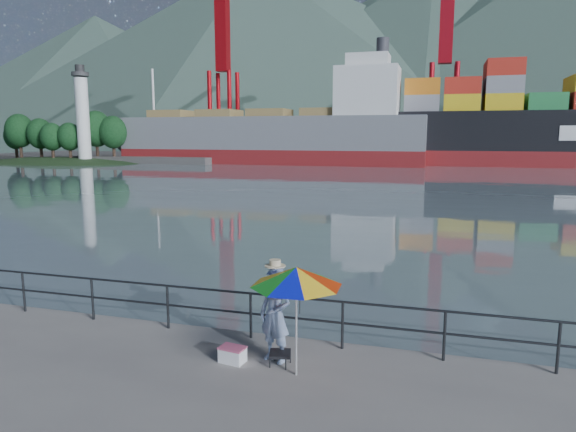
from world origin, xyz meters
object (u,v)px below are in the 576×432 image
(beach_umbrella, at_px, (296,277))
(fisherman, at_px, (275,314))
(cooler_bag, at_px, (233,355))
(bulk_carrier, at_px, (281,135))

(beach_umbrella, bearing_deg, fisherman, 139.18)
(cooler_bag, distance_m, bulk_carrier, 71.63)
(fisherman, distance_m, beach_umbrella, 1.18)
(fisherman, xyz_separation_m, beach_umbrella, (0.55, -0.48, 0.93))
(beach_umbrella, distance_m, bulk_carrier, 72.10)
(fisherman, bearing_deg, bulk_carrier, 126.35)
(beach_umbrella, height_order, cooler_bag, beach_umbrella)
(beach_umbrella, bearing_deg, bulk_carrier, 107.36)
(cooler_bag, height_order, bulk_carrier, bulk_carrier)
(cooler_bag, bearing_deg, beach_umbrella, 1.43)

